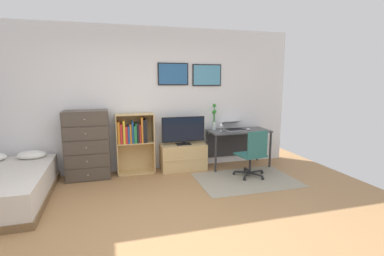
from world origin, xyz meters
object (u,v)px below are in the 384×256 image
Objects in this scene: wine_glass at (221,124)px; dresser at (87,145)px; computer_mouse at (248,129)px; desk at (237,136)px; laptop at (233,126)px; tv_stand at (183,157)px; bamboo_vase at (214,119)px; office_chair at (253,153)px; television at (183,131)px; bookshelf at (134,137)px.

dresser is at bearing 177.90° from wine_glass.
wine_glass reaches higher than computer_mouse.
desk is 11.65× the size of computer_mouse.
laptop reaches higher than desk.
computer_mouse is 0.59m from wine_glass.
wine_glass is (0.73, -0.11, 0.62)m from tv_stand.
tv_stand is 1.41m from computer_mouse.
office_chair is at bearing -65.77° from bamboo_vase.
office_chair is (-0.04, -0.78, -0.14)m from desk.
dresser is 1.45× the size of television.
desk is 0.48m from wine_glass.
tv_stand is at bearing 176.54° from laptop.
desk reaches higher than tv_stand.
bamboo_vase is at bearing 105.79° from office_chair.
bookshelf is at bearing 174.47° from laptop.
wine_glass reaches higher than office_chair.
tv_stand is 1.17m from desk.
desk is at bearing -1.43° from bookshelf.
desk is at bearing -15.54° from bamboo_vase.
wine_glass reaches higher than desk.
laptop is at bearing 1.57° from tv_stand.
laptop is at bearing 153.04° from desk.
wine_glass is (-0.58, 0.02, 0.12)m from computer_mouse.
tv_stand is 0.52m from television.
bamboo_vase reaches higher than desk.
dresser is at bearing -176.80° from bamboo_vase.
desk is at bearing -31.99° from laptop.
bamboo_vase is (0.67, 0.14, 0.19)m from television.
bookshelf is 2.41× the size of laptop.
office_chair reaches higher than computer_mouse.
tv_stand is at bearing 90.00° from television.
dresser is 6.72× the size of wine_glass.
computer_mouse is (2.24, -0.17, 0.08)m from bookshelf.
dresser is at bearing 179.76° from television.
office_chair is 0.87m from wine_glass.
computer_mouse is at bearing -4.31° from bookshelf.
tv_stand is 4.84× the size of wine_glass.
bookshelf is 0.93m from television.
bookshelf reaches higher than television.
bookshelf reaches higher than wine_glass.
laptop is at bearing 2.79° from television.
desk is 2.33× the size of bamboo_vase.
laptop is at bearing -13.38° from bamboo_vase.
tv_stand is 1.19m from laptop.
bookshelf is 0.92× the size of desk.
office_chair reaches higher than tv_stand.
television is at bearing -179.11° from desk.
tv_stand is 1.05× the size of television.
bamboo_vase is at bearing 11.91° from television.
bookshelf is at bearing 177.16° from tv_stand.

